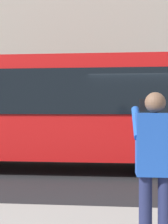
{
  "coord_description": "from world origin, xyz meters",
  "views": [
    {
      "loc": [
        0.72,
        8.22,
        1.67
      ],
      "look_at": [
        1.5,
        -0.47,
        1.59
      ],
      "focal_mm": 48.55,
      "sensor_mm": 36.0,
      "label": 1
    }
  ],
  "objects": [
    {
      "name": "ground_plane",
      "position": [
        0.0,
        0.0,
        0.0
      ],
      "size": [
        60.0,
        60.0,
        0.0
      ],
      "primitive_type": "plane",
      "color": "#232326"
    },
    {
      "name": "pedestrian_photographer",
      "position": [
        0.25,
        4.96,
        1.14
      ],
      "size": [
        0.53,
        0.52,
        1.7
      ],
      "color": "#1E2347",
      "rests_on": "sidewalk_curb"
    },
    {
      "name": "building_facade_far",
      "position": [
        -0.02,
        -6.8,
        5.99
      ],
      "size": [
        28.0,
        1.55,
        12.0
      ],
      "color": "#A89E8E",
      "rests_on": "ground_plane"
    },
    {
      "name": "red_bus",
      "position": [
        2.38,
        -0.17,
        1.68
      ],
      "size": [
        9.05,
        2.54,
        3.08
      ],
      "color": "red",
      "rests_on": "ground_plane"
    }
  ]
}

